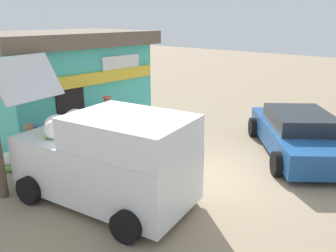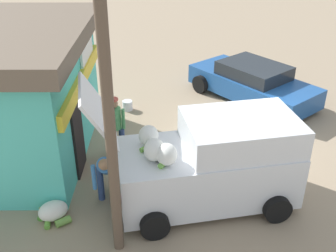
{
  "view_description": "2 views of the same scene",
  "coord_description": "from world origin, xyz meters",
  "views": [
    {
      "loc": [
        -6.97,
        -4.24,
        3.84
      ],
      "look_at": [
        0.09,
        1.7,
        0.9
      ],
      "focal_mm": 36.72,
      "sensor_mm": 36.0,
      "label": 1
    },
    {
      "loc": [
        -10.0,
        2.21,
        5.96
      ],
      "look_at": [
        -0.67,
        1.91,
        0.82
      ],
      "focal_mm": 43.48,
      "sensor_mm": 36.0,
      "label": 2
    }
  ],
  "objects": [
    {
      "name": "ground_plane",
      "position": [
        0.0,
        0.0,
        0.0
      ],
      "size": [
        60.0,
        60.0,
        0.0
      ],
      "primitive_type": "plane",
      "color": "gray"
    },
    {
      "name": "storefront_bar",
      "position": [
        -0.49,
        5.67,
        1.75
      ],
      "size": [
        5.53,
        3.81,
        3.4
      ],
      "color": "#4CC6B7",
      "rests_on": "ground_plane"
    },
    {
      "name": "delivery_van",
      "position": [
        -2.68,
        1.03,
        1.0
      ],
      "size": [
        2.64,
        4.66,
        2.99
      ],
      "color": "silver",
      "rests_on": "ground_plane"
    },
    {
      "name": "parked_sedan",
      "position": [
        2.68,
        -1.07,
        0.6
      ],
      "size": [
        4.63,
        4.17,
        1.26
      ],
      "color": "#1E4C8C",
      "rests_on": "ground_plane"
    },
    {
      "name": "vendor_standing",
      "position": [
        -0.75,
        3.29,
        0.95
      ],
      "size": [
        0.43,
        0.55,
        1.67
      ],
      "color": "navy",
      "rests_on": "ground_plane"
    },
    {
      "name": "customer_bending",
      "position": [
        -2.81,
        3.31,
        0.9
      ],
      "size": [
        0.81,
        0.57,
        1.45
      ],
      "color": "navy",
      "rests_on": "ground_plane"
    },
    {
      "name": "unloaded_banana_pile",
      "position": [
        -3.23,
        4.45,
        0.18
      ],
      "size": [
        0.78,
        0.82,
        0.41
      ],
      "color": "silver",
      "rests_on": "ground_plane"
    },
    {
      "name": "paint_bucket",
      "position": [
        1.96,
        3.15,
        0.16
      ],
      "size": [
        0.33,
        0.33,
        0.32
      ],
      "primitive_type": "cylinder",
      "color": "silver",
      "rests_on": "ground_plane"
    }
  ]
}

